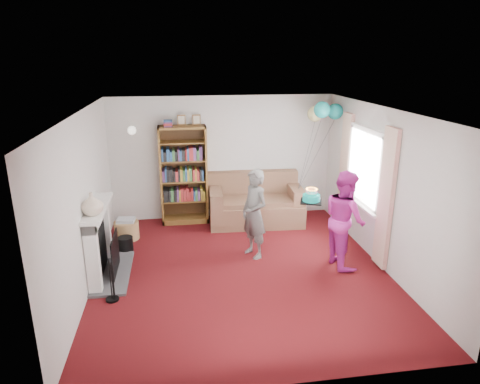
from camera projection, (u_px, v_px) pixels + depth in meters
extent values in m
plane|color=#38080A|center=(241.00, 271.00, 6.75)|extent=(5.00, 5.00, 0.00)
cube|color=silver|center=(222.00, 158.00, 8.74)|extent=(4.50, 0.02, 2.50)
cube|color=silver|center=(84.00, 203.00, 6.05)|extent=(0.02, 5.00, 2.50)
cube|color=silver|center=(383.00, 189.00, 6.70)|extent=(0.02, 5.00, 2.50)
cube|color=white|center=(241.00, 111.00, 5.99)|extent=(4.50, 5.00, 0.01)
cube|color=#3F3F42|center=(112.00, 273.00, 6.65)|extent=(0.55, 1.40, 0.04)
cube|color=white|center=(93.00, 260.00, 5.95)|extent=(0.18, 0.14, 1.06)
cube|color=white|center=(104.00, 229.00, 6.99)|extent=(0.18, 0.14, 1.06)
cube|color=white|center=(96.00, 214.00, 6.33)|extent=(0.18, 1.24, 0.16)
cube|color=white|center=(97.00, 208.00, 6.30)|extent=(0.28, 1.35, 0.05)
cube|color=black|center=(98.00, 246.00, 6.48)|extent=(0.10, 0.80, 0.86)
cube|color=black|center=(115.00, 254.00, 6.56)|extent=(0.02, 0.70, 0.60)
cylinder|color=black|center=(110.00, 280.00, 5.84)|extent=(0.18, 0.18, 0.64)
cylinder|color=black|center=(126.00, 244.00, 7.39)|extent=(0.26, 0.26, 0.26)
cube|color=white|center=(369.00, 130.00, 7.00)|extent=(0.08, 1.30, 0.08)
cube|color=white|center=(362.00, 202.00, 7.39)|extent=(0.08, 1.30, 0.08)
cube|color=white|center=(367.00, 167.00, 7.20)|extent=(0.01, 1.15, 1.20)
cube|color=white|center=(360.00, 204.00, 7.39)|extent=(0.14, 1.32, 0.04)
cube|color=beige|center=(386.00, 199.00, 6.51)|extent=(0.07, 0.38, 2.20)
cube|color=beige|center=(345.00, 172.00, 8.06)|extent=(0.07, 0.38, 2.20)
cylinder|color=gold|center=(132.00, 129.00, 8.23)|extent=(0.04, 0.12, 0.04)
sphere|color=white|center=(132.00, 130.00, 8.15)|extent=(0.16, 0.16, 0.16)
cube|color=#472B14|center=(184.00, 173.00, 8.66)|extent=(0.93, 0.04, 1.95)
cube|color=brown|center=(161.00, 176.00, 8.42)|extent=(0.04, 0.42, 1.95)
cube|color=brown|center=(206.00, 174.00, 8.54)|extent=(0.04, 0.42, 1.95)
cube|color=brown|center=(182.00, 127.00, 8.19)|extent=(0.93, 0.42, 0.04)
cube|color=brown|center=(186.00, 219.00, 8.76)|extent=(0.93, 0.42, 0.10)
cube|color=brown|center=(185.00, 200.00, 8.64)|extent=(0.85, 0.38, 0.03)
cube|color=brown|center=(184.00, 180.00, 8.51)|extent=(0.85, 0.38, 0.02)
cube|color=brown|center=(183.00, 160.00, 8.39)|extent=(0.85, 0.38, 0.02)
cube|color=brown|center=(182.00, 142.00, 8.28)|extent=(0.85, 0.38, 0.02)
cube|color=maroon|center=(168.00, 123.00, 8.11)|extent=(0.16, 0.22, 0.12)
cube|color=brown|center=(181.00, 120.00, 8.20)|extent=(0.16, 0.02, 0.20)
cube|color=brown|center=(196.00, 120.00, 8.24)|extent=(0.16, 0.02, 0.20)
cube|color=brown|center=(256.00, 212.00, 8.66)|extent=(1.85, 0.98, 0.44)
cube|color=brown|center=(253.00, 189.00, 8.89)|extent=(1.85, 0.24, 0.76)
cube|color=brown|center=(216.00, 204.00, 8.48)|extent=(0.24, 0.93, 0.60)
cube|color=brown|center=(295.00, 200.00, 8.71)|extent=(0.24, 0.93, 0.60)
cube|color=brown|center=(236.00, 203.00, 8.45)|extent=(0.78, 0.68, 0.12)
cube|color=brown|center=(277.00, 201.00, 8.57)|extent=(0.78, 0.68, 0.12)
cylinder|color=olive|center=(127.00, 230.00, 7.89)|extent=(0.45, 0.45, 0.34)
cube|color=beige|center=(126.00, 220.00, 7.83)|extent=(0.31, 0.25, 0.06)
imported|color=black|center=(254.00, 214.00, 7.05)|extent=(0.56, 0.65, 1.51)
imported|color=#B9258E|center=(345.00, 219.00, 6.75)|extent=(0.67, 0.82, 1.57)
cube|color=black|center=(311.00, 201.00, 6.79)|extent=(0.33, 0.33, 0.02)
cylinder|color=#0EA89C|center=(311.00, 198.00, 6.77)|extent=(0.27, 0.27, 0.10)
cylinder|color=#0EA89C|center=(311.00, 194.00, 6.75)|extent=(0.20, 0.20, 0.04)
cylinder|color=pink|center=(316.00, 192.00, 6.75)|extent=(0.01, 0.01, 0.09)
sphere|color=orange|center=(317.00, 189.00, 6.74)|extent=(0.02, 0.02, 0.02)
cylinder|color=pink|center=(316.00, 191.00, 6.78)|extent=(0.01, 0.01, 0.09)
sphere|color=orange|center=(316.00, 188.00, 6.76)|extent=(0.02, 0.02, 0.02)
cylinder|color=pink|center=(314.00, 191.00, 6.80)|extent=(0.01, 0.01, 0.09)
sphere|color=orange|center=(314.00, 188.00, 6.78)|extent=(0.02, 0.02, 0.02)
cylinder|color=pink|center=(313.00, 191.00, 6.81)|extent=(0.01, 0.01, 0.09)
sphere|color=orange|center=(313.00, 188.00, 6.80)|extent=(0.02, 0.02, 0.02)
cylinder|color=pink|center=(311.00, 191.00, 6.82)|extent=(0.01, 0.01, 0.09)
sphere|color=orange|center=(311.00, 188.00, 6.80)|extent=(0.02, 0.02, 0.02)
cylinder|color=pink|center=(309.00, 191.00, 6.81)|extent=(0.01, 0.01, 0.09)
sphere|color=orange|center=(309.00, 188.00, 6.80)|extent=(0.02, 0.02, 0.02)
cylinder|color=pink|center=(308.00, 191.00, 6.80)|extent=(0.01, 0.01, 0.09)
sphere|color=orange|center=(308.00, 188.00, 6.79)|extent=(0.02, 0.02, 0.02)
cylinder|color=pink|center=(307.00, 191.00, 6.78)|extent=(0.01, 0.01, 0.09)
sphere|color=orange|center=(307.00, 188.00, 6.77)|extent=(0.02, 0.02, 0.02)
cylinder|color=pink|center=(306.00, 192.00, 6.76)|extent=(0.01, 0.01, 0.09)
sphere|color=orange|center=(306.00, 189.00, 6.74)|extent=(0.02, 0.02, 0.02)
cylinder|color=pink|center=(306.00, 192.00, 6.73)|extent=(0.01, 0.01, 0.09)
sphere|color=orange|center=(307.00, 189.00, 6.71)|extent=(0.02, 0.02, 0.02)
cylinder|color=pink|center=(307.00, 193.00, 6.70)|extent=(0.01, 0.01, 0.09)
sphere|color=orange|center=(307.00, 190.00, 6.69)|extent=(0.02, 0.02, 0.02)
cylinder|color=pink|center=(309.00, 193.00, 6.68)|extent=(0.01, 0.01, 0.09)
sphere|color=orange|center=(309.00, 190.00, 6.67)|extent=(0.02, 0.02, 0.02)
cylinder|color=pink|center=(310.00, 194.00, 6.67)|extent=(0.01, 0.01, 0.09)
sphere|color=orange|center=(311.00, 191.00, 6.65)|extent=(0.02, 0.02, 0.02)
cylinder|color=pink|center=(312.00, 194.00, 6.66)|extent=(0.01, 0.01, 0.09)
sphere|color=orange|center=(312.00, 191.00, 6.65)|extent=(0.02, 0.02, 0.02)
cylinder|color=pink|center=(314.00, 194.00, 6.67)|extent=(0.01, 0.01, 0.09)
sphere|color=orange|center=(314.00, 191.00, 6.65)|extent=(0.02, 0.02, 0.02)
cylinder|color=pink|center=(315.00, 193.00, 6.68)|extent=(0.01, 0.01, 0.09)
sphere|color=orange|center=(316.00, 190.00, 6.66)|extent=(0.02, 0.02, 0.02)
cylinder|color=pink|center=(316.00, 193.00, 6.70)|extent=(0.01, 0.01, 0.09)
sphere|color=orange|center=(317.00, 190.00, 6.68)|extent=(0.02, 0.02, 0.02)
cylinder|color=pink|center=(317.00, 192.00, 6.72)|extent=(0.01, 0.01, 0.09)
sphere|color=orange|center=(317.00, 189.00, 6.71)|extent=(0.02, 0.02, 0.02)
sphere|color=#3F3F3F|center=(298.00, 191.00, 8.44)|extent=(0.02, 0.02, 0.02)
sphere|color=teal|center=(335.00, 111.00, 8.19)|extent=(0.31, 0.31, 0.31)
sphere|color=#E2E28A|center=(315.00, 114.00, 8.34)|extent=(0.31, 0.31, 0.31)
sphere|color=teal|center=(322.00, 110.00, 7.94)|extent=(0.31, 0.31, 0.31)
imported|color=beige|center=(92.00, 204.00, 5.92)|extent=(0.34, 0.34, 0.32)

